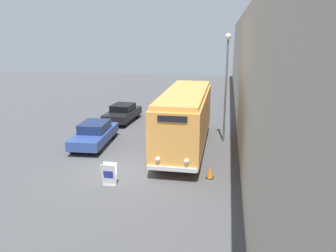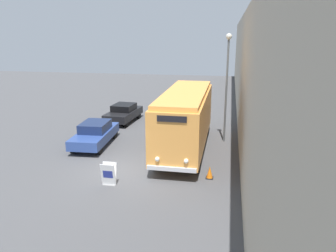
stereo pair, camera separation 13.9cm
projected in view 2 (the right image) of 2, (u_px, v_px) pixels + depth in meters
name	position (u px, v px, depth m)	size (l,w,h in m)	color
ground_plane	(122.00, 171.00, 16.37)	(80.00, 80.00, 0.00)	#4C4C4F
building_wall_right	(242.00, 72.00, 23.69)	(0.30, 60.00, 7.98)	#B2A893
vintage_bus	(185.00, 117.00, 18.99)	(2.44, 9.15, 3.50)	black
sign_board	(109.00, 174.00, 14.79)	(0.66, 0.39, 1.04)	gray
streetlamp	(227.00, 74.00, 19.79)	(0.36, 0.36, 6.66)	#595E60
parked_car_near	(95.00, 133.00, 20.08)	(2.06, 4.56, 1.43)	black
parked_car_mid	(124.00, 113.00, 25.44)	(2.06, 4.13, 1.38)	black
traffic_cone	(210.00, 172.00, 15.51)	(0.36, 0.36, 0.59)	black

